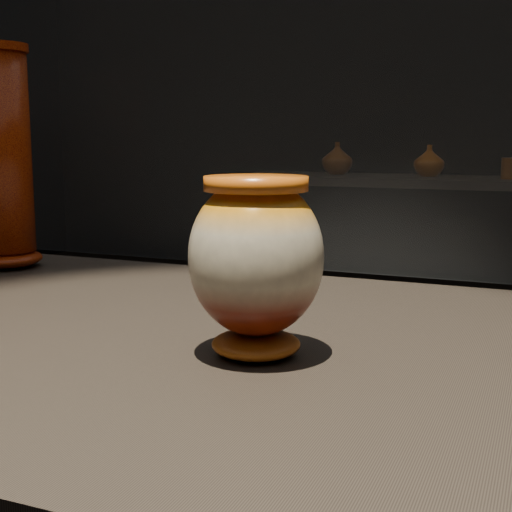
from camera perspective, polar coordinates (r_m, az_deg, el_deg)
The scene contains 6 objects.
main_vase at distance 0.75m, azimuth 0.00°, elevation -0.26°, with size 0.18×0.18×0.19m.
tall_vase at distance 1.34m, azimuth -19.68°, elevation 7.13°, with size 0.14×0.14×0.39m.
back_shelf at distance 4.31m, azimuth 11.72°, elevation 2.76°, with size 2.00×0.60×0.90m.
back_vase_left at distance 4.43m, azimuth 6.51°, elevation 7.77°, with size 0.19×0.19×0.20m, color #9B5016.
back_vase_mid at distance 4.29m, azimuth 13.68°, elevation 7.41°, with size 0.17×0.17×0.18m, color #621708.
back_vase_right at distance 4.16m, azimuth 19.54°, elevation 6.62°, with size 0.08×0.08×0.12m, color #9B5016.
Camera 1 is at (0.43, -0.73, 1.13)m, focal length 50.00 mm.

